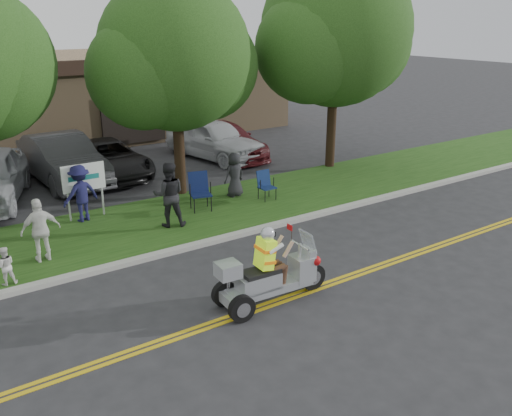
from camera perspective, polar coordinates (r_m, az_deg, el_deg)
ground at (r=12.73m, az=4.91°, el=-7.54°), size 120.00×120.00×0.00m
centerline_near at (r=12.33m, az=6.62°, el=-8.52°), size 60.00×0.10×0.01m
centerline_far at (r=12.44m, az=6.14°, el=-8.23°), size 60.00×0.10×0.01m
curb at (r=14.96m, az=-2.42°, el=-2.93°), size 60.00×0.25×0.12m
grass_verge at (r=16.71m, az=-6.31°, el=-0.58°), size 60.00×4.00×0.10m
commercial_building at (r=29.44m, az=-15.91°, el=11.53°), size 18.00×8.20×4.00m
tree_mid at (r=17.81m, az=-8.42°, el=15.05°), size 5.88×4.80×7.05m
tree_right at (r=21.28m, az=8.44°, el=17.38°), size 6.86×5.60×8.07m
business_sign at (r=16.56m, az=-17.68°, el=2.78°), size 1.25×0.06×1.75m
trike_scooter at (r=11.48m, az=1.36°, el=-7.25°), size 2.67×0.91×1.75m
lawn_chair_a at (r=16.77m, az=-5.98°, el=2.05°), size 0.75×0.77×1.16m
lawn_chair_b at (r=17.66m, az=0.98°, el=2.64°), size 0.50×0.52×0.94m
spectator_adult_mid at (r=15.43m, az=-9.15°, el=1.40°), size 1.11×1.01×1.86m
spectator_adult_right at (r=14.08m, az=-21.72°, el=-2.17°), size 0.94×0.41×1.60m
spectator_chair_a at (r=16.44m, az=-18.00°, el=1.48°), size 1.20×0.87×1.68m
spectator_chair_b at (r=17.87m, az=-2.27°, el=3.54°), size 0.77×0.54×1.48m
child_right at (r=13.30m, az=-24.92°, el=-5.55°), size 0.45×0.36×0.90m
parked_car_left at (r=20.87m, az=-19.68°, el=4.83°), size 2.14×5.37×1.74m
parked_car_mid at (r=21.24m, az=-15.36°, el=5.00°), size 2.32×4.92×1.36m
parked_car_right at (r=23.46m, az=-3.29°, el=7.11°), size 2.04×4.95×1.43m
parked_car_far_right at (r=23.21m, az=-4.40°, el=7.26°), size 2.88×5.20×1.67m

